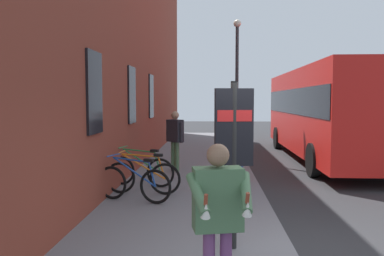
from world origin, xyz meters
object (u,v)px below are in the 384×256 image
bicycle_nearest_sign (133,183)px  pedestrian_by_facade (175,135)px  city_bus (324,109)px  tourist_with_hotdogs (218,209)px  transit_info_sign (234,138)px  pedestrian_crossing_street (239,151)px  street_lamp (237,76)px  bicycle_far_end (143,177)px  bicycle_by_door (141,171)px

bicycle_nearest_sign → pedestrian_by_facade: (3.60, -0.53, 0.71)m
city_bus → tourist_with_hotdogs: (-11.03, 4.13, -0.75)m
transit_info_sign → pedestrian_crossing_street: bearing=-5.1°
tourist_with_hotdogs → street_lamp: street_lamp is taller
transit_info_sign → tourist_with_hotdogs: 1.81m
pedestrian_crossing_street → bicycle_nearest_sign: bearing=110.8°
bicycle_nearest_sign → city_bus: 9.10m
pedestrian_by_facade → street_lamp: street_lamp is taller
transit_info_sign → street_lamp: bearing=-3.8°
pedestrian_crossing_street → city_bus: bearing=-31.0°
bicycle_far_end → tourist_with_hotdogs: bearing=-161.4°
street_lamp → bicycle_far_end: bearing=156.8°
bicycle_far_end → tourist_with_hotdogs: tourist_with_hotdogs is taller
city_bus → tourist_with_hotdogs: 11.80m
bicycle_by_door → pedestrian_by_facade: size_ratio=0.96×
city_bus → pedestrian_by_facade: city_bus is taller
street_lamp → bicycle_by_door: bearing=151.8°
bicycle_nearest_sign → street_lamp: 7.40m
bicycle_by_door → city_bus: city_bus is taller
bicycle_nearest_sign → city_bus: city_bus is taller
pedestrian_by_facade → street_lamp: bearing=-35.4°
bicycle_nearest_sign → bicycle_far_end: (0.67, -0.08, 0.00)m
city_bus → street_lamp: 3.54m
bicycle_by_door → pedestrian_crossing_street: (-0.62, -2.37, 0.59)m
pedestrian_crossing_street → street_lamp: 5.94m
bicycle_nearest_sign → street_lamp: (6.44, -2.55, 2.62)m
city_bus → pedestrian_by_facade: (-3.23, 5.31, -0.70)m
bicycle_nearest_sign → bicycle_by_door: same height
bicycle_by_door → pedestrian_crossing_street: size_ratio=1.08×
transit_info_sign → tourist_with_hotdogs: size_ratio=1.41×
bicycle_far_end → pedestrian_by_facade: size_ratio=0.98×
bicycle_nearest_sign → tourist_with_hotdogs: bearing=-157.8°
bicycle_nearest_sign → tourist_with_hotdogs: tourist_with_hotdogs is taller
bicycle_by_door → city_bus: bearing=-48.1°
bicycle_far_end → transit_info_sign: bearing=-149.2°
city_bus → bicycle_nearest_sign: bearing=139.5°
bicycle_by_door → pedestrian_crossing_street: pedestrian_crossing_street is taller
bicycle_far_end → transit_info_sign: transit_info_sign is taller
bicycle_by_door → transit_info_sign: bearing=-152.4°
bicycle_nearest_sign → transit_info_sign: size_ratio=0.71×
pedestrian_by_facade → tourist_with_hotdogs: 7.89m
transit_info_sign → bicycle_by_door: bearing=27.6°
city_bus → pedestrian_by_facade: size_ratio=5.84×
pedestrian_by_facade → tourist_with_hotdogs: size_ratio=1.06×
transit_info_sign → city_bus: city_bus is taller
bicycle_far_end → tourist_with_hotdogs: 5.17m
bicycle_by_door → city_bus: size_ratio=0.16×
bicycle_by_door → street_lamp: 6.21m
pedestrian_by_facade → street_lamp: (2.83, -2.01, 1.91)m
transit_info_sign → street_lamp: 9.06m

